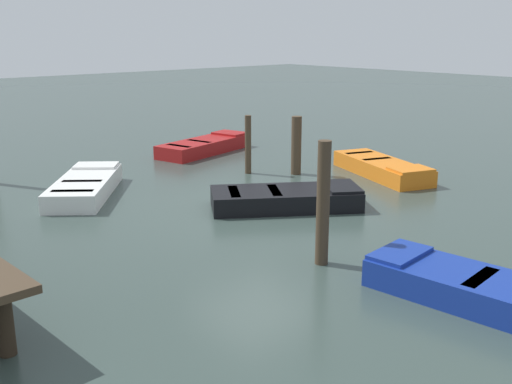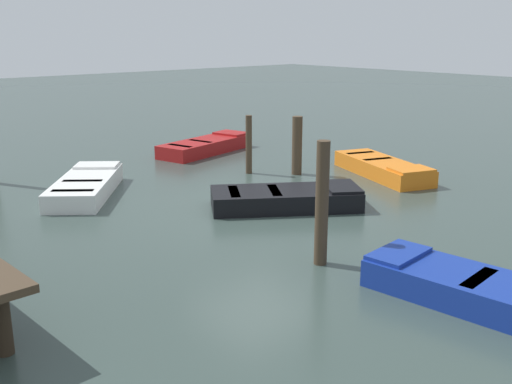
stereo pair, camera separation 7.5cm
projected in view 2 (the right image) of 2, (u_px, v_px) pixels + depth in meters
The scene contains 9 objects.
ground_plane at pixel (256, 208), 12.76m from camera, with size 80.00×80.00×0.00m, color #33423D.
rowboat_white at pixel (86, 186), 13.73m from camera, with size 3.12×2.83×0.46m.
rowboat_red at pixel (206, 146), 18.50m from camera, with size 1.88×3.50×0.46m.
rowboat_black at pixel (287, 198), 12.71m from camera, with size 2.76×3.27×0.46m.
rowboat_orange at pixel (383, 168), 15.51m from camera, with size 3.37×2.07×0.46m.
rowboat_blue at pixel (462, 285), 8.36m from camera, with size 2.77×1.41×0.46m.
mooring_piling_far_left at pixel (322, 204), 9.45m from camera, with size 0.21×0.21×2.02m, color #423323.
mooring_piling_near_left at pixel (249, 145), 15.66m from camera, with size 0.17×0.17×1.53m, color #423323.
mooring_piling_center at pixel (297, 146), 15.57m from camera, with size 0.26×0.26×1.52m, color #423323.
Camera 2 is at (-9.26, 8.00, 3.65)m, focal length 42.10 mm.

